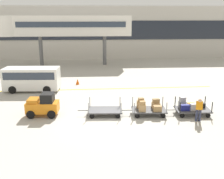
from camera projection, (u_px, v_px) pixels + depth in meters
The scene contains 11 objects.
ground_plane at pixel (102, 120), 17.18m from camera, with size 120.00×120.00×0.00m, color #B2ADA0.
apron_lead_line at pixel (106, 89), 24.39m from camera, with size 19.98×0.20×0.01m, color yellow.
terminal_building at pixel (97, 32), 41.04m from camera, with size 54.61×2.51×7.95m.
jet_bridge at pixel (59, 26), 34.65m from camera, with size 17.63×3.00×6.52m.
baggage_tug at pixel (43, 105), 17.73m from camera, with size 2.15×1.31×1.58m.
baggage_cart_lead at pixel (105, 110), 17.92m from camera, with size 3.03×1.51×1.10m.
baggage_cart_middle at pixel (148, 107), 17.95m from camera, with size 3.03×1.51×1.11m.
baggage_cart_tail at pixel (191, 107), 18.02m from camera, with size 3.03×1.51×1.15m.
baggage_handler at pixel (199, 109), 16.72m from camera, with size 0.51×0.52×1.56m.
shuttle_van at pixel (32, 77), 23.50m from camera, with size 4.89×2.16×2.10m.
safety_cone_near at pixel (78, 82), 25.92m from camera, with size 0.36×0.36×0.55m, color #EA590F.
Camera 1 is at (-0.45, -16.00, 6.58)m, focal length 42.32 mm.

